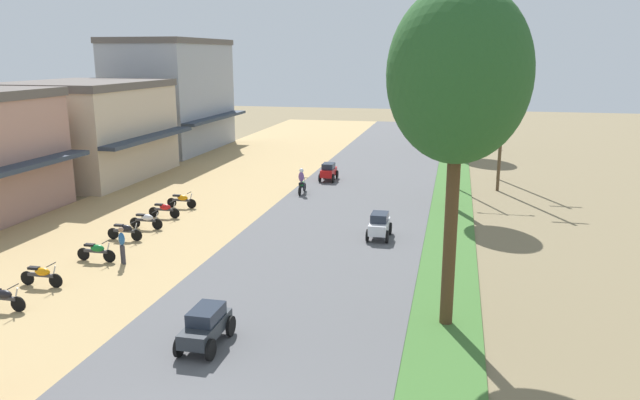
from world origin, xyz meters
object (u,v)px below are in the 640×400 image
at_px(median_tree_nearest, 459,76).
at_px(car_sedan_charcoal, 206,325).
at_px(parked_motorbike_nearest, 3,297).
at_px(pedestrian_on_shoulder, 122,243).
at_px(parked_motorbike_seventh, 182,200).
at_px(parked_motorbike_fourth, 125,230).
at_px(streetlamp_near, 458,120).
at_px(utility_pole_far, 502,117).
at_px(median_tree_third, 457,65).
at_px(car_hatchback_white, 379,225).
at_px(motorbike_ahead_third, 302,182).
at_px(parked_motorbike_third, 96,250).
at_px(parked_motorbike_sixth, 164,209).
at_px(parked_motorbike_fifth, 146,220).
at_px(utility_pole_near, 503,109).
at_px(parked_motorbike_second, 42,274).
at_px(streetlamp_mid, 458,98).
at_px(car_hatchback_red, 329,171).
at_px(median_tree_second, 455,86).

relative_size(median_tree_nearest, car_sedan_charcoal, 4.78).
xyz_separation_m(parked_motorbike_nearest, pedestrian_on_shoulder, (1.51, 5.27, 0.41)).
relative_size(parked_motorbike_seventh, car_sedan_charcoal, 0.80).
bearing_deg(parked_motorbike_fourth, streetlamp_near, 45.47).
bearing_deg(utility_pole_far, median_tree_third, 100.43).
xyz_separation_m(parked_motorbike_fourth, car_hatchback_white, (11.82, 2.98, 0.19)).
bearing_deg(motorbike_ahead_third, car_sedan_charcoal, -83.70).
distance_m(parked_motorbike_third, car_hatchback_white, 12.90).
bearing_deg(parked_motorbike_sixth, parked_motorbike_seventh, 90.53).
bearing_deg(parked_motorbike_third, parked_motorbike_fifth, 94.18).
distance_m(parked_motorbike_fourth, utility_pole_near, 26.94).
bearing_deg(parked_motorbike_second, streetlamp_mid, 71.39).
bearing_deg(median_tree_nearest, parked_motorbike_seventh, 141.15).
relative_size(parked_motorbike_nearest, car_hatchback_red, 0.90).
bearing_deg(car_sedan_charcoal, parked_motorbike_sixth, 121.32).
bearing_deg(car_hatchback_white, utility_pole_near, 68.30).
height_order(streetlamp_mid, motorbike_ahead_third, streetlamp_mid).
xyz_separation_m(parked_motorbike_second, median_tree_second, (14.99, 16.32, 6.44)).
bearing_deg(car_hatchback_red, median_tree_nearest, -68.48).
bearing_deg(utility_pole_near, median_tree_second, -110.15).
bearing_deg(parked_motorbike_second, utility_pole_near, 54.16).
bearing_deg(median_tree_nearest, utility_pole_near, 82.93).
bearing_deg(car_hatchback_red, parked_motorbike_third, -108.18).
bearing_deg(median_tree_second, parked_motorbike_sixth, -157.97).
xyz_separation_m(median_tree_third, streetlamp_mid, (0.24, 7.45, -3.35)).
distance_m(parked_motorbike_second, utility_pole_near, 31.57).
relative_size(parked_motorbike_nearest, streetlamp_near, 0.23).
relative_size(parked_motorbike_nearest, median_tree_nearest, 0.17).
relative_size(median_tree_second, car_hatchback_white, 4.43).
bearing_deg(streetlamp_near, parked_motorbike_nearest, -122.39).
distance_m(parked_motorbike_sixth, median_tree_second, 17.47).
xyz_separation_m(parked_motorbike_seventh, median_tree_third, (15.10, 25.42, 7.20)).
bearing_deg(parked_motorbike_fifth, pedestrian_on_shoulder, -72.20).
bearing_deg(parked_motorbike_nearest, utility_pole_far, 52.91).
distance_m(utility_pole_near, car_hatchback_white, 18.04).
relative_size(parked_motorbike_nearest, pedestrian_on_shoulder, 1.11).
bearing_deg(parked_motorbike_sixth, car_hatchback_white, -5.68).
distance_m(median_tree_nearest, utility_pole_far, 21.72).
relative_size(pedestrian_on_shoulder, utility_pole_near, 0.17).
bearing_deg(streetlamp_near, motorbike_ahead_third, -156.34).
bearing_deg(car_hatchback_red, parked_motorbike_nearest, -104.99).
distance_m(parked_motorbike_nearest, streetlamp_mid, 50.04).
xyz_separation_m(parked_motorbike_fourth, streetlamp_near, (15.27, 15.52, 4.02)).
xyz_separation_m(streetlamp_mid, motorbike_ahead_third, (-9.46, -27.87, -3.55)).
bearing_deg(motorbike_ahead_third, parked_motorbike_second, -108.40).
xyz_separation_m(parked_motorbike_third, streetlamp_mid, (14.85, 42.28, 3.85)).
distance_m(parked_motorbike_nearest, median_tree_third, 43.37).
bearing_deg(car_hatchback_red, car_hatchback_white, -67.90).
distance_m(median_tree_third, utility_pole_near, 13.24).
bearing_deg(streetlamp_mid, car_sedan_charcoal, -98.44).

